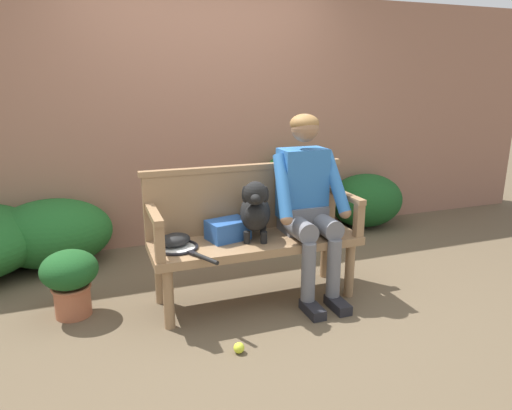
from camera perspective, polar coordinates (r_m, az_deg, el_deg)
ground_plane at (r=3.50m, az=0.00°, el=-11.54°), size 40.00×40.00×0.00m
brick_garden_fence at (r=4.68m, az=-6.88°, el=10.38°), size 8.00×0.30×2.37m
hedge_bush_far_left at (r=4.77m, az=5.12°, el=1.49°), size 0.86×0.77×0.89m
hedge_bush_mid_right at (r=4.37m, az=-23.84°, el=-3.18°), size 1.00×0.79×0.59m
hedge_bush_far_right at (r=5.22m, az=13.42°, el=0.57°), size 0.84×0.67×0.58m
garden_bench at (r=3.34m, az=0.00°, el=-5.24°), size 1.51×0.50×0.48m
bench_backrest at (r=3.44m, az=-1.26°, el=0.98°), size 1.55×0.06×0.50m
bench_armrest_left_end at (r=3.01m, az=-12.29°, el=-2.55°), size 0.06×0.50×0.28m
bench_armrest_right_end at (r=3.48m, az=11.61°, el=-0.06°), size 0.06×0.50×0.28m
person_seated at (r=3.37m, az=6.32°, el=0.84°), size 0.56×0.65×1.35m
dog_on_bench at (r=3.21m, az=-0.09°, el=-0.60°), size 0.31×0.45×0.45m
tennis_racket at (r=3.15m, az=-9.46°, el=-5.31°), size 0.39×0.57×0.03m
baseball_glove at (r=3.20m, az=-10.02°, el=-4.29°), size 0.26×0.23×0.09m
sports_bag at (r=3.29m, az=-3.51°, el=-3.07°), size 0.32×0.26×0.14m
tennis_ball at (r=2.88m, az=-2.13°, el=-17.26°), size 0.07×0.07×0.07m
potted_plant at (r=3.41m, az=-22.03°, el=-8.34°), size 0.38×0.38×0.47m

